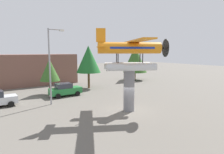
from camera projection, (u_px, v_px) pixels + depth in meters
The scene contains 9 objects.
ground_plane at pixel (129, 111), 19.81m from camera, with size 140.00×140.00×0.00m, color #605B54.
display_pedestal at pixel (129, 91), 19.53m from camera, with size 1.10×1.10×4.18m, color slate.
floatplane_monument at pixel (131, 53), 19.05m from camera, with size 7.10×9.70×4.00m.
car_mid_green at pixel (65, 90), 26.17m from camera, with size 4.20×2.02×1.76m.
streetlight_primary at pixel (51, 61), 21.63m from camera, with size 1.84×0.28×8.49m.
storefront_building at pixel (33, 70), 35.00m from camera, with size 15.04×5.11×5.45m, color brown.
tree_east at pixel (50, 70), 27.02m from camera, with size 2.74×2.74×4.95m.
tree_center_back at pixel (88, 59), 31.53m from camera, with size 3.93×3.93×6.93m.
tree_far_east at pixel (135, 59), 40.47m from camera, with size 4.94×4.94×7.14m.
Camera 1 is at (-12.35, -14.78, 6.00)m, focal length 31.20 mm.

